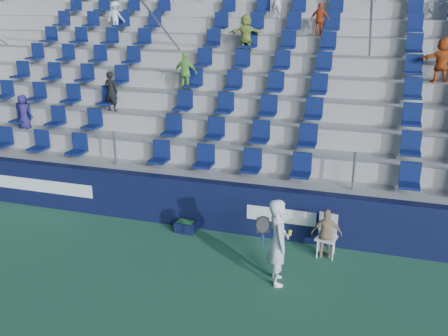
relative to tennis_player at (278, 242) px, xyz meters
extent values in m
plane|color=#2A6343|center=(-1.79, -1.20, -0.88)|extent=(70.00, 70.00, 0.00)
cube|color=#0E1335|center=(-1.79, 1.95, -0.28)|extent=(24.00, 0.30, 1.20)
cube|color=white|center=(-6.79, 1.79, -0.26)|extent=(3.20, 0.02, 0.34)
cube|color=white|center=(-0.29, 1.79, -0.26)|extent=(1.60, 0.02, 0.34)
cube|color=#969691|center=(-1.79, 2.53, -0.28)|extent=(24.00, 0.85, 1.20)
cube|color=#969691|center=(-1.79, 3.38, -0.03)|extent=(24.00, 0.85, 1.70)
cube|color=#969691|center=(-1.79, 4.23, 0.22)|extent=(24.00, 0.85, 2.20)
cube|color=#969691|center=(-1.79, 5.08, 0.47)|extent=(24.00, 0.85, 2.70)
cube|color=#969691|center=(-1.79, 5.93, 0.72)|extent=(24.00, 0.85, 3.20)
cube|color=#969691|center=(-1.79, 6.78, 0.97)|extent=(24.00, 0.85, 3.70)
cube|color=#969691|center=(-1.79, 7.63, 1.22)|extent=(24.00, 0.85, 4.20)
cube|color=#969691|center=(-1.79, 8.48, 1.47)|extent=(24.00, 0.85, 4.70)
cube|color=#969691|center=(-1.79, 9.33, 1.72)|extent=(24.00, 0.85, 5.20)
cube|color=#969691|center=(-1.79, 10.00, 2.22)|extent=(24.00, 0.50, 6.20)
cube|color=#0C1A4D|center=(-1.79, 2.53, 0.67)|extent=(16.05, 0.50, 0.70)
cube|color=#0C1A4D|center=(-1.79, 3.38, 1.17)|extent=(16.05, 0.50, 0.70)
cube|color=#0C1A4D|center=(-1.79, 4.23, 1.67)|extent=(16.05, 0.50, 0.70)
cube|color=#0C1A4D|center=(-1.79, 5.08, 2.17)|extent=(16.05, 0.50, 0.70)
cube|color=#0C1A4D|center=(-1.79, 5.93, 2.67)|extent=(16.05, 0.50, 0.70)
cube|color=#0C1A4D|center=(-1.79, 6.78, 3.17)|extent=(16.05, 0.50, 0.70)
cube|color=#0C1A4D|center=(-1.79, 7.63, 3.67)|extent=(16.05, 0.50, 0.70)
cube|color=#0C1A4D|center=(-1.79, 8.48, 4.17)|extent=(16.05, 0.50, 0.70)
cylinder|color=gray|center=(-4.79, 5.93, 3.47)|extent=(0.06, 7.68, 4.55)
cylinder|color=gray|center=(1.21, 5.93, 3.47)|extent=(0.06, 7.68, 4.55)
imported|color=white|center=(-7.38, 7.58, 3.83)|extent=(0.66, 0.38, 1.03)
imported|color=#9BB147|center=(-2.48, 6.73, 3.41)|extent=(1.13, 0.55, 1.17)
imported|color=beige|center=(-1.90, 8.43, 4.33)|extent=(0.39, 0.27, 1.03)
imported|color=#77C24D|center=(-3.82, 5.03, 2.40)|extent=(0.69, 0.30, 1.17)
imported|color=#BA3C18|center=(-0.36, 7.58, 3.82)|extent=(0.59, 0.26, 1.00)
imported|color=#CB5017|center=(3.08, 5.88, 2.90)|extent=(1.12, 0.55, 1.16)
imported|color=black|center=(-5.80, 4.18, 1.90)|extent=(0.45, 0.32, 1.16)
imported|color=#221B53|center=(-8.23, 3.33, 1.32)|extent=(0.51, 0.35, 0.99)
imported|color=silver|center=(0.00, 0.00, 0.00)|extent=(0.61, 0.75, 1.76)
cylinder|color=navy|center=(-0.25, -0.25, 0.13)|extent=(0.03, 0.03, 0.28)
torus|color=black|center=(-0.25, -0.25, 0.43)|extent=(0.30, 0.17, 0.28)
plane|color=#262626|center=(-0.25, -0.25, 0.43)|extent=(0.30, 0.16, 0.29)
sphere|color=yellow|center=(0.25, -0.20, 0.29)|extent=(0.07, 0.07, 0.07)
sphere|color=yellow|center=(0.25, -0.14, 0.32)|extent=(0.07, 0.07, 0.07)
cube|color=white|center=(0.80, 1.35, -0.45)|extent=(0.48, 0.48, 0.04)
cube|color=white|center=(0.80, 1.55, -0.20)|extent=(0.41, 0.12, 0.50)
cylinder|color=white|center=(0.64, 1.19, -0.68)|extent=(0.03, 0.03, 0.41)
cylinder|color=white|center=(0.97, 1.19, -0.68)|extent=(0.03, 0.03, 0.41)
cylinder|color=white|center=(0.64, 1.52, -0.68)|extent=(0.03, 0.03, 0.41)
cylinder|color=white|center=(0.97, 1.52, -0.68)|extent=(0.03, 0.03, 0.41)
imported|color=tan|center=(0.80, 1.30, -0.32)|extent=(0.69, 0.39, 1.11)
cube|color=#0D1333|center=(-2.54, 1.55, -0.75)|extent=(0.50, 0.35, 0.26)
cube|color=#1E662D|center=(-2.54, 1.55, -0.69)|extent=(0.41, 0.25, 0.16)
camera|label=1|loc=(1.57, -8.53, 4.43)|focal=40.00mm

